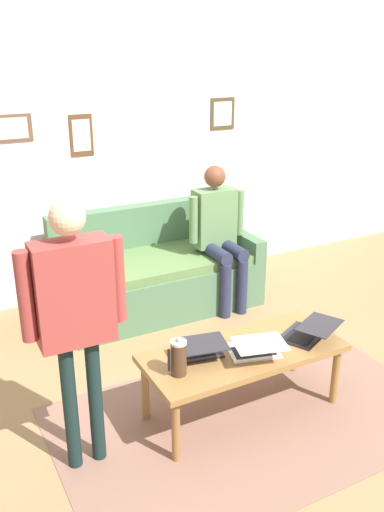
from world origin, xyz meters
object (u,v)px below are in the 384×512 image
(laptop_left, at_px, (200,348))
(person_standing, at_px, (75,305))
(coffee_table, at_px, (243,356))
(couch, at_px, (156,274))
(laptop_right, at_px, (255,348))
(person_seated, at_px, (219,229))
(french_press, at_px, (179,358))
(laptop_center, at_px, (308,332))

(laptop_left, relative_size, person_standing, 0.24)
(person_standing, bearing_deg, coffee_table, 179.17)
(laptop_left, bearing_deg, person_standing, 4.53)
(couch, relative_size, laptop_right, 4.20)
(laptop_right, bearing_deg, laptop_left, -27.99)
(couch, relative_size, person_seated, 1.38)
(person_seated, bearing_deg, laptop_right, 67.49)
(french_press, relative_size, person_seated, 0.19)
(laptop_center, distance_m, person_standing, 1.59)
(laptop_left, bearing_deg, laptop_center, 168.61)
(couch, bearing_deg, person_standing, 54.41)
(coffee_table, bearing_deg, couch, -95.14)
(coffee_table, height_order, french_press, french_press)
(french_press, bearing_deg, laptop_center, 178.78)
(person_seated, bearing_deg, person_standing, 40.17)
(laptop_center, bearing_deg, coffee_table, -8.77)
(french_press, distance_m, person_seated, 1.92)
(laptop_left, bearing_deg, french_press, 30.91)
(coffee_table, height_order, laptop_center, laptop_center)
(french_press, height_order, person_standing, person_standing)
(coffee_table, distance_m, laptop_center, 0.47)
(coffee_table, xyz_separation_m, laptop_right, (-0.03, 0.08, 0.10))
(couch, relative_size, laptop_left, 4.72)
(laptop_center, bearing_deg, french_press, -1.22)
(coffee_table, height_order, person_seated, person_seated)
(coffee_table, relative_size, person_seated, 1.02)
(laptop_left, relative_size, laptop_right, 0.89)
(coffee_table, height_order, laptop_right, laptop_right)
(french_press, xyz_separation_m, person_seated, (-1.16, -1.52, 0.16))
(laptop_left, height_order, french_press, french_press)
(laptop_right, bearing_deg, french_press, -3.79)
(laptop_right, relative_size, french_press, 1.70)
(laptop_right, bearing_deg, coffee_table, -71.10)
(laptop_center, bearing_deg, person_standing, -3.25)
(laptop_left, xyz_separation_m, person_standing, (0.78, 0.06, 0.51))
(coffee_table, distance_m, laptop_right, 0.13)
(coffee_table, bearing_deg, person_seated, -114.60)
(couch, relative_size, coffee_table, 1.36)
(couch, relative_size, laptop_center, 4.04)
(laptop_right, bearing_deg, person_seated, -112.51)
(couch, distance_m, french_press, 1.88)
(couch, height_order, french_press, couch)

